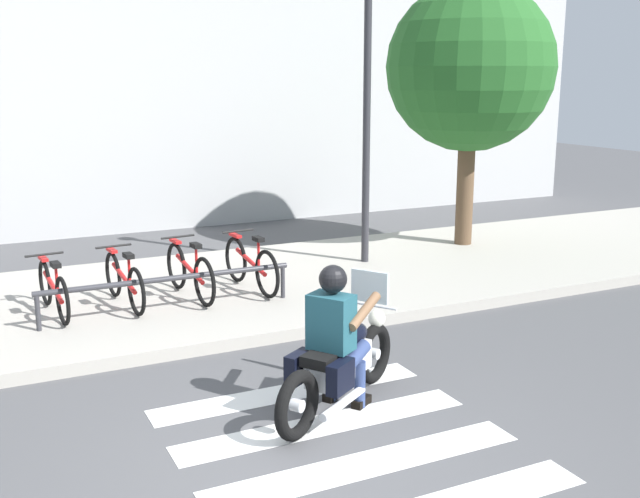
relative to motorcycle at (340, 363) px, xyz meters
The scene contains 14 objects.
ground_plane 1.43m from the motorcycle, 128.70° to the right, with size 48.00×48.00×0.00m, color #4C4C4F.
sidewalk 4.20m from the motorcycle, 101.69° to the left, with size 24.00×4.40×0.15m, color #A8A399.
crosswalk_stripe_2 1.19m from the motorcycle, 105.82° to the right, with size 2.80×0.40×0.01m, color white.
crosswalk_stripe_3 0.60m from the motorcycle, 139.25° to the right, with size 2.80×0.40×0.01m, color white.
crosswalk_stripe_4 0.77m from the motorcycle, 118.97° to the left, with size 2.80×0.40×0.01m, color white.
motorcycle is the anchor object (origin of this frame).
rider 0.37m from the motorcycle, 149.43° to the right, with size 0.77×0.73×1.43m.
bicycle_0 4.29m from the motorcycle, 119.63° to the left, with size 0.48×1.57×0.73m.
bicycle_1 3.93m from the motorcycle, 108.39° to the left, with size 0.48×1.61×0.75m.
bicycle_2 3.74m from the motorcycle, 95.48° to the left, with size 0.48×1.66×0.80m.
bicycle_3 3.76m from the motorcycle, 82.00° to the left, with size 0.48×1.65×0.80m.
bike_rack 3.27m from the motorcycle, 104.12° to the left, with size 3.24×0.07×0.49m.
street_lamp 5.80m from the motorcycle, 58.15° to the left, with size 0.28×0.28×4.71m.
tree_near_rack 7.56m from the motorcycle, 44.16° to the left, with size 2.89×2.89×4.70m.
Camera 1 is at (-2.25, -4.88, 3.09)m, focal length 42.39 mm.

